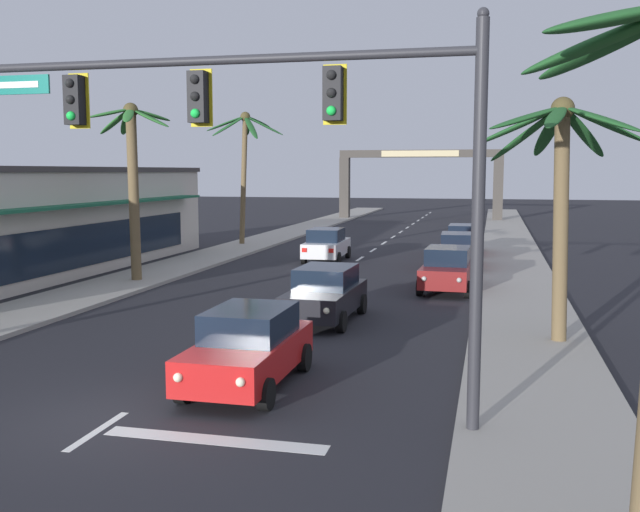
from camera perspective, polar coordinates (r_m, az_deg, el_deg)
The scene contains 16 objects.
ground_plane at distance 14.35m, azimuth -15.78°, elevation -12.24°, with size 220.00×220.00×0.00m, color #232328.
sidewalk_right at distance 32.14m, azimuth 15.23°, elevation -1.61°, with size 3.20×110.00×0.14m, color #9E998E.
sidewalk_left at distance 35.26m, azimuth -11.01°, elevation -0.77°, with size 3.20×110.00×0.14m, color #9E998E.
lane_markings at distance 32.68m, azimuth 2.25°, elevation -1.36°, with size 4.28×88.64×0.01m.
traffic_signal_mast at distance 12.96m, azimuth -2.71°, elevation 9.70°, with size 10.36×0.41×7.26m.
sedan_lead_at_stop_bar at distance 15.67m, azimuth -5.66°, elevation -7.15°, with size 1.97×4.46×1.68m.
sedan_third_in_queue at distance 22.23m, azimuth 0.42°, elevation -2.98°, with size 2.06×4.49×1.68m.
sedan_oncoming_far at distance 36.95m, azimuth 0.52°, elevation 0.92°, with size 2.02×4.48×1.68m.
sedan_parked_nearest_kerb at distance 34.69m, azimuth 10.87°, elevation 0.41°, with size 2.07×4.50×1.68m.
sedan_parked_mid_kerb at distance 28.23m, azimuth 10.04°, elevation -1.00°, with size 2.06×4.50×1.68m.
sedan_parked_far_kerb at distance 40.20m, azimuth 11.29°, elevation 1.26°, with size 1.95×4.45×1.68m.
palm_left_second at distance 30.48m, azimuth -14.60°, elevation 6.94°, with size 3.36×3.34×7.34m.
palm_left_third at distance 44.62m, azimuth -5.96°, elevation 8.50°, with size 4.84×4.37×8.16m.
palm_right_second at distance 19.80m, azimuth 18.39°, elevation 6.68°, with size 4.62×4.59×6.50m.
storefront_strip_left at distance 33.96m, azimuth -23.89°, elevation 2.44°, with size 8.04×26.78×4.79m.
town_gateway_arch at distance 68.51m, azimuth 7.89°, elevation 6.41°, with size 15.22×0.90×6.55m.
Camera 1 is at (6.75, -11.80, 4.61)m, focal length 40.51 mm.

